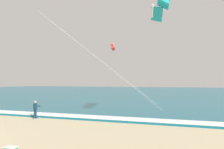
{
  "coord_description": "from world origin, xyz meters",
  "views": [
    {
      "loc": [
        14.38,
        -9.74,
        3.53
      ],
      "look_at": [
        5.1,
        14.35,
        4.22
      ],
      "focal_mm": 40.1,
      "sensor_mm": 36.0,
      "label": 1
    }
  ],
  "objects_px": {
    "surfboard": "(35,119)",
    "kitesurfer": "(35,109)",
    "kite_primary": "(162,0)",
    "kite_distant": "(113,46)"
  },
  "relations": [
    {
      "from": "kite_distant",
      "to": "kite_primary",
      "type": "bearing_deg",
      "value": -63.32
    },
    {
      "from": "surfboard",
      "to": "kite_distant",
      "type": "xyz_separation_m",
      "value": [
        -8.67,
        43.08,
        12.96
      ]
    },
    {
      "from": "surfboard",
      "to": "kite_distant",
      "type": "distance_m",
      "value": 45.82
    },
    {
      "from": "kitesurfer",
      "to": "kite_primary",
      "type": "distance_m",
      "value": 15.46
    },
    {
      "from": "surfboard",
      "to": "kite_primary",
      "type": "xyz_separation_m",
      "value": [
        11.4,
        3.15,
        10.88
      ]
    },
    {
      "from": "surfboard",
      "to": "kitesurfer",
      "type": "bearing_deg",
      "value": 78.93
    },
    {
      "from": "surfboard",
      "to": "kite_distant",
      "type": "relative_size",
      "value": 0.32
    },
    {
      "from": "kite_primary",
      "to": "kite_distant",
      "type": "xyz_separation_m",
      "value": [
        -20.07,
        39.93,
        2.08
      ]
    },
    {
      "from": "surfboard",
      "to": "kitesurfer",
      "type": "distance_m",
      "value": 0.91
    },
    {
      "from": "kitesurfer",
      "to": "kite_primary",
      "type": "height_order",
      "value": "kite_primary"
    }
  ]
}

